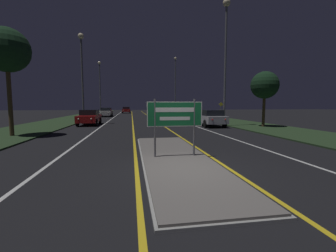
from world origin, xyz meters
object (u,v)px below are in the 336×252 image
at_px(streetlight_left_near, 82,65).
at_px(car_receding_0, 210,118).
at_px(streetlight_right_far, 175,82).
at_px(car_receding_1, 181,113).
at_px(highway_sign, 175,117).
at_px(streetlight_left_far, 100,82).
at_px(car_approaching_2, 126,110).
at_px(car_approaching_1, 106,112).
at_px(streetlight_right_near, 226,40).
at_px(warning_sign, 221,109).
at_px(car_approaching_0, 89,117).

relative_size(streetlight_left_near, car_receding_0, 1.97).
distance_m(streetlight_right_far, car_receding_1, 9.47).
distance_m(highway_sign, streetlight_left_far, 32.23).
height_order(streetlight_right_far, car_approaching_2, streetlight_right_far).
relative_size(streetlight_left_near, car_approaching_1, 1.91).
relative_size(streetlight_left_far, streetlight_right_near, 0.84).
distance_m(car_receding_0, warning_sign, 10.17).
height_order(highway_sign, streetlight_right_near, streetlight_right_near).
relative_size(car_approaching_1, car_approaching_2, 1.13).
height_order(highway_sign, car_approaching_2, highway_sign).
bearing_deg(streetlight_right_far, streetlight_right_near, -89.04).
bearing_deg(streetlight_right_far, streetlight_left_near, -127.83).
relative_size(streetlight_right_far, car_receding_1, 2.19).
bearing_deg(highway_sign, streetlight_right_near, 59.05).
bearing_deg(car_approaching_0, car_receding_1, 39.12).
xyz_separation_m(highway_sign, car_approaching_2, (-2.68, 45.38, -0.75)).
xyz_separation_m(highway_sign, car_receding_1, (5.52, 23.72, -0.76)).
height_order(car_receding_0, car_approaching_2, car_receding_0).
xyz_separation_m(streetlight_left_near, car_approaching_2, (3.53, 29.83, -5.07)).
bearing_deg(streetlight_right_far, car_approaching_2, 122.78).
relative_size(highway_sign, streetlight_right_far, 0.20).
relative_size(car_receding_1, warning_sign, 2.11).
distance_m(streetlight_right_far, warning_sign, 12.56).
distance_m(streetlight_right_near, car_approaching_0, 14.34).
distance_m(highway_sign, warning_sign, 23.01).
height_order(streetlight_right_near, streetlight_right_far, streetlight_right_near).
distance_m(highway_sign, streetlight_right_near, 14.10).
bearing_deg(streetlight_right_near, car_receding_0, 147.23).
bearing_deg(streetlight_left_far, streetlight_right_near, -57.04).
bearing_deg(streetlight_left_near, warning_sign, 17.02).
relative_size(streetlight_left_near, streetlight_right_near, 0.81).
bearing_deg(warning_sign, streetlight_right_far, 110.25).
bearing_deg(car_approaching_2, highway_sign, -86.63).
xyz_separation_m(car_receding_0, car_approaching_1, (-11.15, 18.83, -0.02)).
bearing_deg(streetlight_left_near, car_approaching_0, -49.52).
bearing_deg(car_approaching_0, highway_sign, -69.49).
relative_size(streetlight_left_far, car_approaching_2, 2.22).
relative_size(car_approaching_0, car_approaching_2, 1.06).
bearing_deg(streetlight_left_far, streetlight_right_far, 1.30).
relative_size(streetlight_right_near, car_receding_1, 2.32).
distance_m(car_approaching_0, car_approaching_2, 30.77).
bearing_deg(streetlight_right_near, streetlight_left_near, 160.21).
height_order(highway_sign, car_approaching_0, highway_sign).
relative_size(highway_sign, warning_sign, 0.93).
bearing_deg(highway_sign, car_approaching_2, 93.37).
bearing_deg(car_approaching_0, car_approaching_1, 90.45).
height_order(streetlight_right_far, car_receding_1, streetlight_right_far).
relative_size(streetlight_left_far, car_approaching_1, 1.96).
distance_m(streetlight_left_far, car_approaching_1, 5.05).
bearing_deg(car_approaching_1, car_approaching_2, 78.77).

